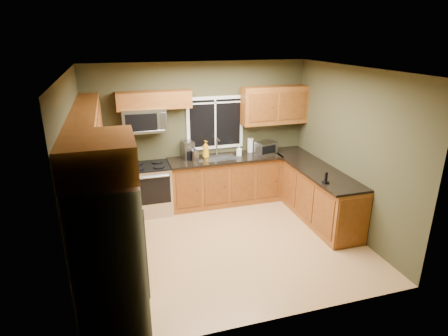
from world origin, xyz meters
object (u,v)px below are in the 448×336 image
cordless_phone (326,180)px  kettle (195,155)px  toaster_oven (266,148)px  coffee_maker (188,151)px  paper_towel_roll (250,145)px  soap_bottle_c (191,152)px  range (150,189)px  soap_bottle_b (239,151)px  microwave (144,120)px  refrigerator (110,255)px  soap_bottle_a (206,149)px

cordless_phone → kettle: bearing=135.8°
toaster_oven → coffee_maker: coffee_maker is taller
paper_towel_roll → soap_bottle_c: (-1.20, 0.02, -0.05)m
kettle → cordless_phone: 2.41m
range → soap_bottle_c: (0.85, 0.23, 0.56)m
soap_bottle_b → soap_bottle_c: bearing=167.5°
soap_bottle_c → cordless_phone: 2.61m
microwave → soap_bottle_c: (0.85, 0.09, -0.70)m
coffee_maker → microwave: bearing=-179.1°
toaster_oven → refrigerator: bearing=-136.9°
paper_towel_roll → soap_bottle_c: 1.20m
refrigerator → paper_towel_roll: size_ratio=6.04×
refrigerator → soap_bottle_c: 3.37m
soap_bottle_a → cordless_phone: 2.34m
microwave → toaster_oven: size_ratio=1.76×
coffee_maker → paper_towel_roll: (1.28, 0.06, -0.02)m
toaster_oven → coffee_maker: bearing=175.5°
kettle → soap_bottle_b: 0.88m
paper_towel_roll → microwave: bearing=-177.9°
refrigerator → toaster_oven: 4.10m
toaster_oven → kettle: kettle is taller
cordless_phone → refrigerator: bearing=-162.0°
soap_bottle_a → soap_bottle_c: size_ratio=1.88×
refrigerator → soap_bottle_b: (2.44, 2.80, 0.14)m
range → coffee_maker: size_ratio=2.81×
soap_bottle_b → soap_bottle_c: (-0.90, 0.20, -0.01)m
range → paper_towel_roll: paper_towel_roll is taller
kettle → soap_bottle_b: (0.88, 0.05, -0.01)m
paper_towel_roll → soap_bottle_c: paper_towel_roll is taller
coffee_maker → kettle: size_ratio=1.37×
soap_bottle_c → coffee_maker: bearing=-133.1°
paper_towel_roll → soap_bottle_b: bearing=-148.5°
refrigerator → range: 2.89m
paper_towel_roll → soap_bottle_b: paper_towel_roll is taller
paper_towel_roll → soap_bottle_c: bearing=179.0°
microwave → soap_bottle_b: size_ratio=3.71×
cordless_phone → soap_bottle_a: bearing=129.9°
paper_towel_roll → soap_bottle_b: (-0.29, -0.18, -0.03)m
microwave → paper_towel_roll: size_ratio=2.55×
refrigerator → kettle: refrigerator is taller
soap_bottle_a → cordless_phone: (1.50, -1.79, -0.11)m
kettle → range: bearing=178.8°
cordless_phone → paper_towel_roll: bearing=106.2°
refrigerator → toaster_oven: refrigerator is taller
refrigerator → paper_towel_roll: bearing=47.5°
cordless_phone → soap_bottle_c: bearing=132.3°
toaster_oven → soap_bottle_a: size_ratio=1.30×
paper_towel_roll → soap_bottle_b: 0.35m
toaster_oven → soap_bottle_a: bearing=176.9°
kettle → soap_bottle_b: kettle is taller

